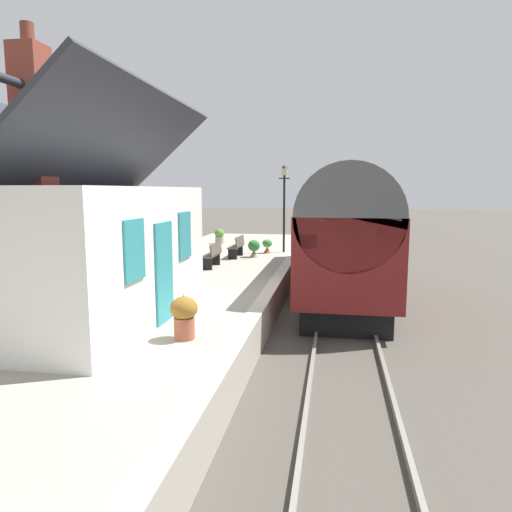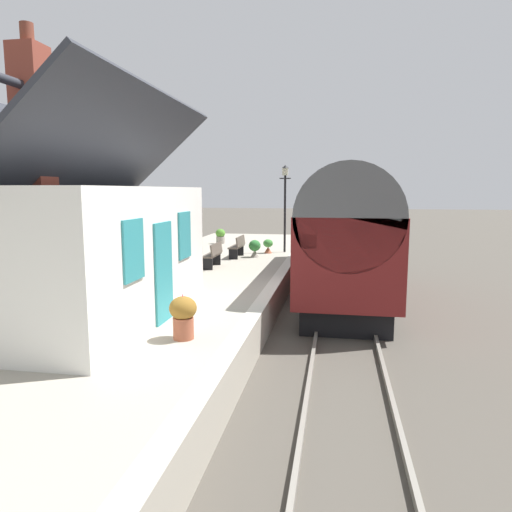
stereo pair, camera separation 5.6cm
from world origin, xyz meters
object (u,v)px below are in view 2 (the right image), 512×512
Objects in this scene: planter_corner_building at (183,315)px; planter_bench_left at (178,240)px; lamp_post_platform at (285,192)px; bench_mid_platform at (238,246)px; train at (345,234)px; bench_by_lamp at (213,254)px; station_building at (72,246)px; planter_edge_far at (255,248)px; planter_under_sign at (268,246)px; tree_distant at (52,169)px; planter_bench_right at (220,236)px; planter_edge_near at (195,251)px.

planter_corner_building is 0.95× the size of planter_bench_left.
planter_bench_left is 5.37m from lamp_post_platform.
bench_mid_platform is at bearing 6.66° from planter_corner_building.
bench_by_lamp is (0.69, 4.62, -0.85)m from train.
bench_by_lamp is 0.36× the size of lamp_post_platform.
planter_bench_left reaches higher than bench_by_lamp.
station_building reaches higher than planter_edge_far.
train is 8.53m from station_building.
planter_under_sign is 2.49m from lamp_post_platform.
planter_edge_far is at bearing 46.17° from train.
station_building is 7.08m from bench_by_lamp.
tree_distant reaches higher than planter_under_sign.
train reaches higher than planter_corner_building.
planter_corner_building reaches higher than planter_edge_far.
lamp_post_platform is 14.55m from tree_distant.
planter_bench_left is (0.25, 4.22, 0.15)m from planter_under_sign.
station_building is 11.98m from lamp_post_platform.
station_building is 18.97m from tree_distant.
lamp_post_platform is (1.99, -1.71, 2.19)m from bench_mid_platform.
station_building is at bearing 166.87° from planter_edge_far.
planter_bench_right is 4.37m from planter_under_sign.
bench_by_lamp is 1.83× the size of planter_bench_right.
planter_edge_far is at bearing -149.96° from planter_bench_right.
planter_bench_right is at bearing 53.50° from lamp_post_platform.
station_building is 9.22m from planter_edge_near.
planter_edge_near is 2.56m from planter_bench_left.
planter_bench_left is at bearing 157.01° from planter_bench_right.
planter_corner_building is at bearing -109.99° from station_building.
lamp_post_platform is at bearing -55.75° from planter_edge_near.
planter_bench_right is at bearing 2.44° from planter_edge_near.
bench_by_lamp is 2.28× the size of planter_under_sign.
planter_under_sign is at bearing -56.27° from planter_edge_near.
lamp_post_platform is at bearing -87.17° from planter_bench_left.
planter_edge_far is 4.17m from planter_bench_left.
train is 5.86m from planter_under_sign.
train is 6.24× the size of bench_mid_platform.
lamp_post_platform reaches higher than planter_under_sign.
lamp_post_platform is (11.47, -3.29, 1.10)m from station_building.
planter_corner_building is 10.69m from planter_edge_far.
planter_corner_building reaches higher than planter_edge_near.
lamp_post_platform reaches higher than planter_edge_near.
planter_bench_right is 1.02× the size of planter_edge_far.
tree_distant is (9.34, 16.47, 2.64)m from train.
bench_by_lamp is 1.66× the size of planter_edge_near.
lamp_post_platform is 0.58× the size of tree_distant.
planter_bench_left is (-2.94, 1.25, 0.07)m from planter_bench_right.
bench_mid_platform is 1.87× the size of planter_edge_far.
planter_under_sign is at bearing -109.04° from tree_distant.
planter_under_sign is at bearing -34.65° from bench_mid_platform.
station_building is 11.35m from planter_under_sign.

